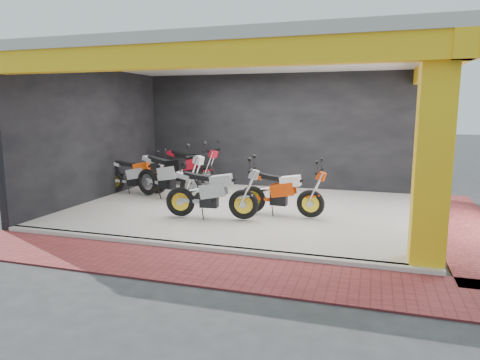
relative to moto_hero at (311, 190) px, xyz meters
name	(u,v)px	position (x,y,z in m)	size (l,w,h in m)	color
ground	(216,234)	(-1.67, -1.39, -0.72)	(80.00, 80.00, 0.00)	#2D2D30
showroom_floor	(245,209)	(-1.67, 0.61, -0.67)	(8.00, 6.00, 0.10)	white
showroom_ceiling	(245,58)	(-1.67, 0.61, 2.88)	(8.40, 6.40, 0.20)	beige
back_wall	(274,132)	(-1.67, 3.71, 1.03)	(8.20, 0.20, 3.50)	black
left_wall	(96,136)	(-5.77, 0.61, 1.03)	(0.20, 6.20, 3.50)	black
corner_column	(433,156)	(2.08, -2.14, 1.03)	(0.50, 0.50, 3.50)	yellow
header_beam_front	(192,56)	(-1.67, -2.39, 2.58)	(8.40, 0.30, 0.40)	yellow
header_beam_right	(434,66)	(2.33, 0.61, 2.58)	(0.30, 6.40, 0.40)	yellow
floor_kerb	(195,247)	(-1.67, -2.41, -0.67)	(8.00, 0.20, 0.10)	white
paver_front	(176,264)	(-1.67, -3.19, -0.71)	(9.00, 1.40, 0.03)	#973133
paver_right	(464,227)	(3.13, 0.61, -0.71)	(1.40, 7.00, 0.03)	#973133
moto_hero	(311,190)	(0.00, 0.00, 0.00)	(2.04, 0.76, 1.25)	#DC3C09
moto_row_a	(244,190)	(-1.34, -0.57, 0.04)	(2.16, 0.80, 1.32)	#A0A2A7
moto_row_b	(191,174)	(-3.11, 0.75, 0.10)	(2.39, 0.88, 1.46)	#A2A5AA
moto_row_c	(157,173)	(-4.47, 1.45, -0.02)	(1.96, 0.73, 1.20)	#A2A4AA
moto_row_d	(207,165)	(-3.48, 2.75, 0.07)	(2.26, 0.84, 1.38)	red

